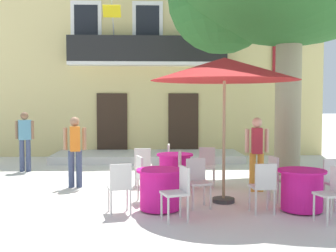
{
  "coord_description": "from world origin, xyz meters",
  "views": [
    {
      "loc": [
        -0.1,
        -10.4,
        1.98
      ],
      "look_at": [
        0.4,
        1.6,
        1.3
      ],
      "focal_mm": 45.03,
      "sensor_mm": 36.0,
      "label": 1
    }
  ],
  "objects_px": {
    "cafe_chair_near_tree_1": "(179,189)",
    "cafe_chair_near_tree_2": "(197,179)",
    "cafe_chair_middle_1": "(173,159)",
    "pedestrian_by_tree": "(75,148)",
    "cafe_chair_front_3": "(336,180)",
    "pedestrian_mid_plaza": "(257,150)",
    "cafe_table_middle": "(175,169)",
    "cafe_chair_middle_3": "(175,169)",
    "cafe_chair_near_tree_3": "(145,175)",
    "cafe_chair_middle_2": "(143,164)",
    "cafe_chair_front_2": "(333,190)",
    "cafe_umbrella": "(224,70)",
    "cafe_table_front": "(302,190)",
    "cafe_chair_front_1": "(263,184)",
    "cafe_chair_middle_0": "(207,164)",
    "cafe_chair_front_0": "(278,176)",
    "cafe_table_near_tree": "(160,189)",
    "pedestrian_near_entrance": "(25,138)",
    "cafe_chair_near_tree_0": "(120,185)"
  },
  "relations": [
    {
      "from": "cafe_chair_near_tree_1",
      "to": "cafe_chair_near_tree_2",
      "type": "xyz_separation_m",
      "value": [
        0.42,
        0.93,
        0.0
      ]
    },
    {
      "from": "cafe_chair_middle_1",
      "to": "pedestrian_by_tree",
      "type": "xyz_separation_m",
      "value": [
        -2.32,
        -0.83,
        0.4
      ]
    },
    {
      "from": "cafe_chair_front_3",
      "to": "pedestrian_mid_plaza",
      "type": "relative_size",
      "value": 0.55
    },
    {
      "from": "cafe_table_middle",
      "to": "cafe_chair_middle_3",
      "type": "height_order",
      "value": "cafe_chair_middle_3"
    },
    {
      "from": "cafe_chair_near_tree_1",
      "to": "pedestrian_by_tree",
      "type": "bearing_deg",
      "value": 127.66
    },
    {
      "from": "cafe_chair_near_tree_3",
      "to": "cafe_chair_middle_2",
      "type": "relative_size",
      "value": 1.0
    },
    {
      "from": "cafe_chair_front_2",
      "to": "pedestrian_by_tree",
      "type": "height_order",
      "value": "pedestrian_by_tree"
    },
    {
      "from": "pedestrian_by_tree",
      "to": "cafe_umbrella",
      "type": "bearing_deg",
      "value": -26.68
    },
    {
      "from": "cafe_chair_front_3",
      "to": "cafe_chair_near_tree_1",
      "type": "bearing_deg",
      "value": -166.15
    },
    {
      "from": "cafe_table_front",
      "to": "cafe_chair_front_1",
      "type": "relative_size",
      "value": 0.95
    },
    {
      "from": "cafe_chair_middle_3",
      "to": "cafe_chair_middle_0",
      "type": "bearing_deg",
      "value": 40.81
    },
    {
      "from": "cafe_chair_near_tree_1",
      "to": "pedestrian_by_tree",
      "type": "xyz_separation_m",
      "value": [
        -2.22,
        2.88,
        0.4
      ]
    },
    {
      "from": "cafe_umbrella",
      "to": "cafe_table_front",
      "type": "bearing_deg",
      "value": -30.22
    },
    {
      "from": "pedestrian_mid_plaza",
      "to": "pedestrian_by_tree",
      "type": "xyz_separation_m",
      "value": [
        -4.11,
        0.63,
        -0.0
      ]
    },
    {
      "from": "cafe_chair_front_0",
      "to": "cafe_umbrella",
      "type": "height_order",
      "value": "cafe_umbrella"
    },
    {
      "from": "cafe_table_near_tree",
      "to": "cafe_chair_middle_3",
      "type": "height_order",
      "value": "cafe_chair_middle_3"
    },
    {
      "from": "cafe_table_near_tree",
      "to": "pedestrian_by_tree",
      "type": "distance_m",
      "value": 2.96
    },
    {
      "from": "cafe_table_near_tree",
      "to": "cafe_chair_front_0",
      "type": "height_order",
      "value": "cafe_chair_front_0"
    },
    {
      "from": "pedestrian_near_entrance",
      "to": "cafe_chair_middle_0",
      "type": "bearing_deg",
      "value": -25.24
    },
    {
      "from": "cafe_chair_front_1",
      "to": "cafe_chair_front_3",
      "type": "distance_m",
      "value": 1.51
    },
    {
      "from": "cafe_chair_middle_3",
      "to": "cafe_chair_front_1",
      "type": "xyz_separation_m",
      "value": [
        1.46,
        -1.82,
        0.0
      ]
    },
    {
      "from": "pedestrian_by_tree",
      "to": "cafe_chair_front_0",
      "type": "bearing_deg",
      "value": -20.94
    },
    {
      "from": "cafe_chair_middle_0",
      "to": "pedestrian_mid_plaza",
      "type": "xyz_separation_m",
      "value": [
        1.02,
        -0.63,
        0.4
      ]
    },
    {
      "from": "cafe_table_middle",
      "to": "cafe_umbrella",
      "type": "height_order",
      "value": "cafe_umbrella"
    },
    {
      "from": "cafe_table_near_tree",
      "to": "cafe_chair_near_tree_0",
      "type": "bearing_deg",
      "value": -161.15
    },
    {
      "from": "cafe_umbrella",
      "to": "pedestrian_near_entrance",
      "type": "relative_size",
      "value": 1.7
    },
    {
      "from": "cafe_umbrella",
      "to": "cafe_chair_middle_3",
      "type": "bearing_deg",
      "value": 134.45
    },
    {
      "from": "cafe_chair_middle_0",
      "to": "cafe_chair_front_0",
      "type": "distance_m",
      "value": 2.03
    },
    {
      "from": "cafe_chair_middle_3",
      "to": "cafe_table_front",
      "type": "relative_size",
      "value": 1.05
    },
    {
      "from": "cafe_chair_middle_3",
      "to": "pedestrian_near_entrance",
      "type": "distance_m",
      "value": 5.11
    },
    {
      "from": "cafe_chair_middle_2",
      "to": "cafe_chair_front_2",
      "type": "bearing_deg",
      "value": -44.33
    },
    {
      "from": "cafe_chair_middle_0",
      "to": "cafe_umbrella",
      "type": "xyz_separation_m",
      "value": [
        0.12,
        -1.61,
        2.08
      ]
    },
    {
      "from": "cafe_table_front",
      "to": "pedestrian_near_entrance",
      "type": "distance_m",
      "value": 7.88
    },
    {
      "from": "cafe_table_middle",
      "to": "cafe_chair_front_3",
      "type": "relative_size",
      "value": 0.95
    },
    {
      "from": "cafe_table_near_tree",
      "to": "cafe_chair_near_tree_0",
      "type": "xyz_separation_m",
      "value": [
        -0.71,
        -0.24,
        0.14
      ]
    },
    {
      "from": "cafe_table_middle",
      "to": "cafe_chair_front_3",
      "type": "distance_m",
      "value": 3.64
    },
    {
      "from": "cafe_chair_front_2",
      "to": "pedestrian_near_entrance",
      "type": "distance_m",
      "value": 8.52
    },
    {
      "from": "cafe_chair_middle_1",
      "to": "cafe_chair_front_0",
      "type": "height_order",
      "value": "same"
    },
    {
      "from": "cafe_chair_near_tree_3",
      "to": "cafe_chair_middle_0",
      "type": "xyz_separation_m",
      "value": [
        1.44,
        1.49,
        0.0
      ]
    },
    {
      "from": "cafe_chair_middle_2",
      "to": "cafe_chair_front_3",
      "type": "height_order",
      "value": "same"
    },
    {
      "from": "cafe_chair_near_tree_3",
      "to": "cafe_umbrella",
      "type": "distance_m",
      "value": 2.61
    },
    {
      "from": "cafe_table_near_tree",
      "to": "cafe_chair_front_3",
      "type": "height_order",
      "value": "cafe_chair_front_3"
    },
    {
      "from": "cafe_chair_near_tree_0",
      "to": "cafe_chair_front_2",
      "type": "bearing_deg",
      "value": -10.11
    },
    {
      "from": "cafe_chair_front_0",
      "to": "cafe_chair_front_2",
      "type": "height_order",
      "value": "same"
    },
    {
      "from": "cafe_chair_middle_2",
      "to": "cafe_chair_front_0",
      "type": "relative_size",
      "value": 1.0
    },
    {
      "from": "cafe_chair_middle_3",
      "to": "pedestrian_by_tree",
      "type": "relative_size",
      "value": 0.55
    },
    {
      "from": "pedestrian_by_tree",
      "to": "cafe_chair_front_1",
      "type": "bearing_deg",
      "value": -33.68
    },
    {
      "from": "cafe_chair_near_tree_1",
      "to": "cafe_chair_front_2",
      "type": "height_order",
      "value": "same"
    },
    {
      "from": "cafe_table_near_tree",
      "to": "cafe_table_front",
      "type": "height_order",
      "value": "same"
    },
    {
      "from": "cafe_chair_near_tree_0",
      "to": "cafe_umbrella",
      "type": "bearing_deg",
      "value": 22.52
    }
  ]
}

